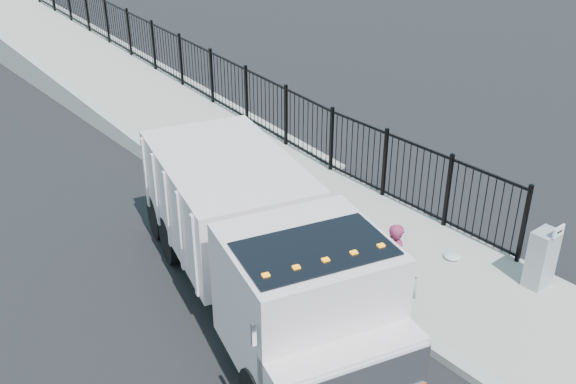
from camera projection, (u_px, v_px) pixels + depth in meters
ground at (334, 284)px, 13.36m from camera, size 120.00×120.00×0.00m
sidewalk at (470, 291)px, 13.02m from camera, size 3.55×12.00×0.12m
curb at (407, 329)px, 11.94m from camera, size 0.30×12.00×0.16m
ramp at (101, 82)px, 25.59m from camera, size 3.95×24.06×3.19m
iron_fence at (182, 77)px, 23.22m from camera, size 0.10×28.00×1.80m
truck at (259, 242)px, 11.95m from camera, size 4.43×8.30×2.71m
worker at (395, 261)px, 12.44m from camera, size 0.55×0.68×1.63m
utility_cabinet at (541, 259)px, 12.85m from camera, size 0.55×0.40×1.25m
arrow_sign at (559, 231)px, 12.37m from camera, size 0.35×0.04×0.22m
debris at (452, 256)px, 13.99m from camera, size 0.38×0.38×0.09m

